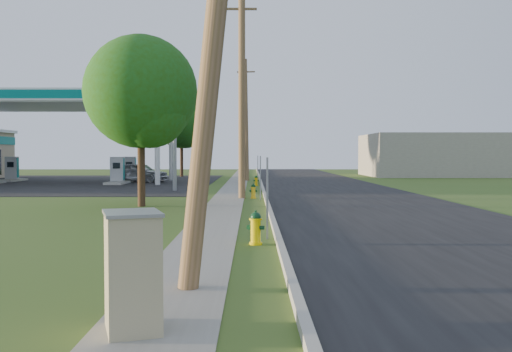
{
  "coord_description": "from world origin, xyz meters",
  "views": [
    {
      "loc": [
        -0.12,
        -9.62,
        2.07
      ],
      "look_at": [
        0.0,
        8.0,
        1.4
      ],
      "focal_mm": 40.0,
      "sensor_mm": 36.0,
      "label": 1
    }
  ],
  "objects": [
    {
      "name": "fuel_pump_se",
      "position": [
        -9.5,
        34.0,
        0.72
      ],
      "size": [
        1.2,
        3.2,
        1.9
      ],
      "color": "#A09E94",
      "rests_on": "ground"
    },
    {
      "name": "utility_pole_mid",
      "position": [
        -0.6,
        17.0,
        4.95
      ],
      "size": [
        1.4,
        0.32,
        9.8
      ],
      "color": "brown",
      "rests_on": "ground"
    },
    {
      "name": "utility_cabinet",
      "position": [
        -1.5,
        -3.08,
        0.71
      ],
      "size": [
        0.85,
        0.98,
        1.41
      ],
      "color": "tan",
      "rests_on": "ground"
    },
    {
      "name": "utility_pole_far",
      "position": [
        -0.6,
        35.0,
        4.8
      ],
      "size": [
        1.4,
        0.32,
        9.5
      ],
      "color": "brown",
      "rests_on": "ground"
    },
    {
      "name": "hydrant_near",
      "position": [
        -0.04,
        3.35,
        0.39
      ],
      "size": [
        0.41,
        0.36,
        0.79
      ],
      "color": "yellow",
      "rests_on": "ground"
    },
    {
      "name": "distant_building",
      "position": [
        18.0,
        45.0,
        2.0
      ],
      "size": [
        14.0,
        10.0,
        4.0
      ],
      "primitive_type": "cube",
      "color": "gray",
      "rests_on": "ground"
    },
    {
      "name": "tree_lot",
      "position": [
        -6.58,
        43.25,
        4.98
      ],
      "size": [
        5.1,
        5.1,
        7.73
      ],
      "color": "#352312",
      "rests_on": "ground"
    },
    {
      "name": "curb",
      "position": [
        0.5,
        10.0,
        0.07
      ],
      "size": [
        0.15,
        120.0,
        0.15
      ],
      "primitive_type": "cube",
      "color": "#A09E94",
      "rests_on": "ground"
    },
    {
      "name": "hydrant_far",
      "position": [
        0.14,
        27.76,
        0.34
      ],
      "size": [
        0.36,
        0.32,
        0.69
      ],
      "color": "yellow",
      "rests_on": "ground"
    },
    {
      "name": "ground_plane",
      "position": [
        0.0,
        0.0,
        0.0
      ],
      "size": [
        140.0,
        140.0,
        0.0
      ],
      "primitive_type": "plane",
      "color": "#345519",
      "rests_on": "ground"
    },
    {
      "name": "car_silver",
      "position": [
        -8.51,
        32.84,
        0.73
      ],
      "size": [
        4.61,
        3.15,
        1.46
      ],
      "primitive_type": "imported",
      "rotation": [
        0.0,
        0.0,
        1.2
      ],
      "color": "#B5B7BC",
      "rests_on": "ground"
    },
    {
      "name": "hydrant_mid",
      "position": [
        -0.07,
        17.08,
        0.34
      ],
      "size": [
        0.36,
        0.32,
        0.7
      ],
      "color": "yellow",
      "rests_on": "ground"
    },
    {
      "name": "forecourt",
      "position": [
        -16.0,
        32.0,
        0.01
      ],
      "size": [
        26.0,
        28.0,
        0.02
      ],
      "primitive_type": "cube",
      "color": "black",
      "rests_on": "ground"
    },
    {
      "name": "sign_post_mid",
      "position": [
        0.25,
        16.0,
        1.0
      ],
      "size": [
        0.05,
        0.04,
        2.0
      ],
      "primitive_type": "cube",
      "color": "gray",
      "rests_on": "ground"
    },
    {
      "name": "sign_post_far",
      "position": [
        0.25,
        28.2,
        1.0
      ],
      "size": [
        0.05,
        0.04,
        2.0
      ],
      "primitive_type": "cube",
      "color": "gray",
      "rests_on": "ground"
    },
    {
      "name": "tree_verge",
      "position": [
        -4.43,
        12.97,
        4.37
      ],
      "size": [
        4.48,
        4.48,
        6.79
      ],
      "color": "#352312",
      "rests_on": "ground"
    },
    {
      "name": "price_pylon",
      "position": [
        -4.5,
        22.5,
        5.43
      ],
      "size": [
        0.34,
        2.04,
        6.85
      ],
      "color": "gray",
      "rests_on": "ground"
    },
    {
      "name": "sidewalk",
      "position": [
        -1.25,
        10.0,
        0.01
      ],
      "size": [
        1.5,
        120.0,
        0.03
      ],
      "primitive_type": "cube",
      "color": "gray",
      "rests_on": "ground"
    },
    {
      "name": "fuel_pump_ne",
      "position": [
        -9.5,
        30.0,
        0.72
      ],
      "size": [
        1.2,
        3.2,
        1.9
      ],
      "color": "#A09E94",
      "rests_on": "ground"
    },
    {
      "name": "sign_post_near",
      "position": [
        0.25,
        4.2,
        1.0
      ],
      "size": [
        0.05,
        0.04,
        2.0
      ],
      "primitive_type": "cube",
      "color": "gray",
      "rests_on": "ground"
    },
    {
      "name": "fuel_pump_sw",
      "position": [
        -18.5,
        34.0,
        0.72
      ],
      "size": [
        1.2,
        3.2,
        1.9
      ],
      "color": "#A09E94",
      "rests_on": "ground"
    },
    {
      "name": "road",
      "position": [
        4.5,
        10.0,
        0.01
      ],
      "size": [
        8.0,
        120.0,
        0.02
      ],
      "primitive_type": "cube",
      "color": "black",
      "rests_on": "ground"
    },
    {
      "name": "gas_canopy",
      "position": [
        -14.0,
        32.0,
        5.9
      ],
      "size": [
        18.18,
        9.18,
        6.4
      ],
      "color": "silver",
      "rests_on": "ground"
    }
  ]
}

